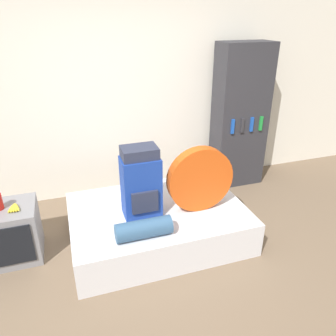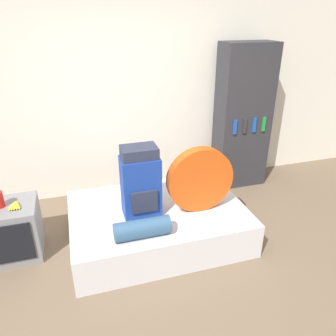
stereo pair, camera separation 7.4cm
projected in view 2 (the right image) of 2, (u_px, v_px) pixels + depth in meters
ground_plane at (164, 285)px, 2.96m from camera, size 16.00×16.00×0.00m
wall_back at (120, 95)px, 4.08m from camera, size 8.00×0.05×2.60m
bed at (158, 223)px, 3.52m from camera, size 1.80×1.25×0.37m
backpack at (141, 183)px, 3.20m from camera, size 0.37×0.29×0.72m
tent_bag at (200, 180)px, 3.29m from camera, size 0.68×0.12×0.68m
sleeping_roll at (142, 228)px, 2.97m from camera, size 0.52×0.17×0.17m
television at (14, 230)px, 3.25m from camera, size 0.50×0.50×0.56m
banana_bunch at (15, 205)px, 3.11m from camera, size 0.12×0.17×0.03m
bookshelf at (243, 118)px, 4.38m from camera, size 0.69×0.39×1.92m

